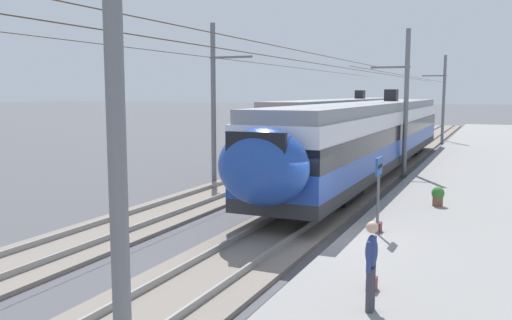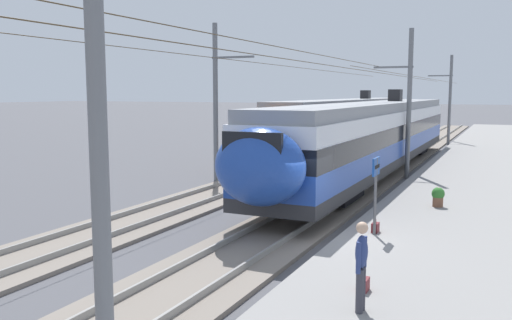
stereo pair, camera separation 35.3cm
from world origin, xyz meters
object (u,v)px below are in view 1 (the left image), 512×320
Objects in this scene: train_far_track at (344,120)px; handbag_near_sign at (378,227)px; catenary_mast_west at (108,140)px; train_near_platform at (373,133)px; catenary_mast_far_side at (216,99)px; handbag_beside_passenger at (372,284)px; platform_sign at (379,178)px; catenary_mast_mid at (403,101)px; potted_plant_platform_edge at (438,195)px; catenary_mast_east at (442,98)px; passenger_walking at (371,261)px.

handbag_near_sign is (-25.29, -7.83, -1.74)m from train_far_track.
train_far_track is 0.61× the size of catenary_mast_west.
train_near_platform is 0.61× the size of catenary_mast_west.
handbag_beside_passenger is (-12.76, -10.46, -3.57)m from catenary_mast_far_side.
handbag_near_sign is at bearing 10.13° from handbag_beside_passenger.
platform_sign is (9.74, -1.47, -1.79)m from catenary_mast_west.
catenary_mast_mid is at bearing -152.94° from train_far_track.
catenary_mast_far_side is 16.88m from handbag_beside_passenger.
catenary_mast_west reaches higher than platform_sign.
handbag_beside_passenger is at bearing 177.85° from potted_plant_platform_edge.
train_far_track is 9.87m from catenary_mast_east.
train_near_platform is 13.54m from platform_sign.
train_far_track is 32.36m from passenger_walking.
passenger_walking is at bearing -169.63° from platform_sign.
catenary_mast_east is at bearing -18.37° from catenary_mast_far_side.
catenary_mast_mid reaches higher than train_near_platform.
train_near_platform reaches higher than handbag_near_sign.
catenary_mast_far_side is at bearing 174.12° from train_far_track.
catenary_mast_east is at bearing -4.49° from train_near_platform.
catenary_mast_far_side is at bearing 50.22° from handbag_near_sign.
catenary_mast_far_side reaches higher than catenary_mast_west.
handbag_beside_passenger is at bearing -140.65° from catenary_mast_far_side.
train_far_track reaches higher than handbag_near_sign.
catenary_mast_east is at bearing -41.11° from train_far_track.
platform_sign is 1.30× the size of passenger_walking.
catenary_mast_mid is at bearing 6.40° from handbag_near_sign.
catenary_mast_east reaches higher than train_far_track.
train_far_track is 13.85× the size of platform_sign.
catenary_mast_mid is 122.05× the size of handbag_near_sign.
handbag_near_sign is at bearing -167.04° from train_near_platform.
train_near_platform is at bearing 12.96° from handbag_near_sign.
passenger_walking is 1.34m from handbag_beside_passenger.
train_near_platform is 76.91× the size of handbag_beside_passenger.
catenary_mast_east is 32.97m from platform_sign.
handbag_near_sign is at bearing -162.80° from train_far_track.
catenary_mast_mid is 9.47m from catenary_mast_far_side.
handbag_near_sign is (-32.62, -1.43, -3.42)m from catenary_mast_east.
catenary_mast_far_side is 13.00m from handbag_near_sign.
handbag_beside_passenger is at bearing -23.60° from catenary_mast_west.
potted_plant_platform_edge is (9.23, -0.35, 0.25)m from handbag_beside_passenger.
catenary_mast_east is at bearing 5.34° from potted_plant_platform_edge.
passenger_walking is at bearing -172.40° from catenary_mast_mid.
catenary_mast_east reaches higher than handbag_beside_passenger.
handbag_beside_passenger is at bearing -169.87° from handbag_near_sign.
catenary_mast_mid is 29.41× the size of passenger_walking.
train_far_track is 43.94× the size of potted_plant_platform_edge.
catenary_mast_mid reaches higher than platform_sign.
catenary_mast_west is 10.02m from platform_sign.
train_near_platform reaches higher than potted_plant_platform_edge.
handbag_near_sign is at bearing 7.06° from platform_sign.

